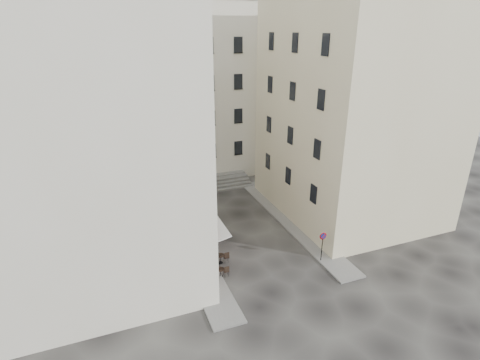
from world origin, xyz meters
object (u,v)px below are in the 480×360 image
bistro_table_a (220,272)px  bistro_table_b (220,258)px  no_parking_sign (323,241)px  pedestrian (211,235)px

bistro_table_a → bistro_table_b: size_ratio=0.94×
no_parking_sign → bistro_table_a: bearing=175.0°
no_parking_sign → bistro_table_b: 7.28m
bistro_table_b → pedestrian: pedestrian is taller
bistro_table_a → pedestrian: size_ratio=0.59×
no_parking_sign → bistro_table_b: no_parking_sign is taller
no_parking_sign → bistro_table_a: (-7.26, 0.91, -1.27)m
bistro_table_a → bistro_table_b: bearing=71.5°
bistro_table_a → pedestrian: bearing=81.6°
bistro_table_a → pedestrian: 3.97m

